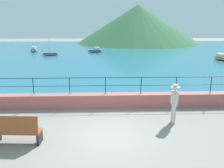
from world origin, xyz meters
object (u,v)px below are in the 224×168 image
boat_3 (34,50)px  boat_1 (51,54)px  boat_4 (222,58)px  person_walking (174,102)px  bench_main (16,130)px  boat_0 (96,50)px

boat_3 → boat_1: bearing=-51.4°
boat_3 → boat_4: size_ratio=0.98×
person_walking → bench_main: bearing=-165.6°
bench_main → boat_3: 28.99m
boat_0 → boat_1: bearing=-151.0°
boat_1 → boat_0: bearing=29.0°
boat_0 → boat_1: 6.86m
boat_0 → bench_main: bearing=-94.1°
boat_1 → boat_4: boat_1 is taller
person_walking → boat_4: size_ratio=0.71×
boat_0 → boat_1: (-6.01, -3.32, -0.06)m
bench_main → person_walking: size_ratio=0.99×
person_walking → boat_4: bearing=57.3°
boat_1 → boat_3: size_ratio=0.99×
bench_main → boat_3: size_ratio=0.72×
person_walking → boat_3: bearing=117.5°
boat_0 → boat_3: same height
boat_4 → boat_1: bearing=166.6°
bench_main → boat_0: bearing=85.9°
bench_main → boat_3: (-7.58, 27.98, -0.23)m
person_walking → boat_3: size_ratio=0.73×
person_walking → boat_1: 24.29m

